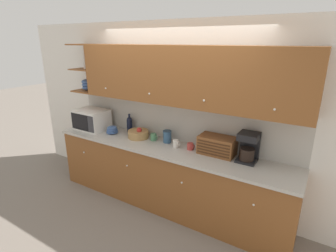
{
  "coord_description": "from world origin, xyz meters",
  "views": [
    {
      "loc": [
        1.81,
        -3.15,
        2.34
      ],
      "look_at": [
        0.0,
        -0.21,
        1.2
      ],
      "focal_mm": 28.0,
      "sensor_mm": 36.0,
      "label": 1
    }
  ],
  "objects_px": {
    "bowl_stack_on_counter": "(112,130)",
    "mug": "(190,146)",
    "fruit_basket": "(138,134)",
    "bread_box": "(217,145)",
    "coffee_maker": "(248,147)",
    "microwave": "(92,120)",
    "mug_blue_second": "(154,137)",
    "mug_patterned_third": "(176,144)",
    "wine_bottle": "(130,124)",
    "storage_canister": "(167,136)"
  },
  "relations": [
    {
      "from": "bread_box",
      "to": "coffee_maker",
      "type": "xyz_separation_m",
      "value": [
        0.39,
        0.01,
        0.06
      ]
    },
    {
      "from": "bowl_stack_on_counter",
      "to": "mug",
      "type": "xyz_separation_m",
      "value": [
        1.35,
        0.07,
        -0.01
      ]
    },
    {
      "from": "microwave",
      "to": "mug_blue_second",
      "type": "distance_m",
      "value": 1.17
    },
    {
      "from": "microwave",
      "to": "storage_canister",
      "type": "relative_size",
      "value": 2.98
    },
    {
      "from": "mug_blue_second",
      "to": "mug",
      "type": "xyz_separation_m",
      "value": [
        0.62,
        -0.03,
        -0.01
      ]
    },
    {
      "from": "bowl_stack_on_counter",
      "to": "storage_canister",
      "type": "xyz_separation_m",
      "value": [
        0.94,
        0.13,
        0.03
      ]
    },
    {
      "from": "microwave",
      "to": "bread_box",
      "type": "height_order",
      "value": "microwave"
    },
    {
      "from": "bowl_stack_on_counter",
      "to": "coffee_maker",
      "type": "relative_size",
      "value": 0.52
    },
    {
      "from": "microwave",
      "to": "bowl_stack_on_counter",
      "type": "distance_m",
      "value": 0.45
    },
    {
      "from": "mug_blue_second",
      "to": "bowl_stack_on_counter",
      "type": "bearing_deg",
      "value": -172.57
    },
    {
      "from": "storage_canister",
      "to": "coffee_maker",
      "type": "xyz_separation_m",
      "value": [
        1.15,
        -0.0,
        0.09
      ]
    },
    {
      "from": "wine_bottle",
      "to": "mug",
      "type": "xyz_separation_m",
      "value": [
        1.15,
        -0.12,
        -0.09
      ]
    },
    {
      "from": "storage_canister",
      "to": "mug_patterned_third",
      "type": "bearing_deg",
      "value": -25.79
    },
    {
      "from": "mug_blue_second",
      "to": "mug",
      "type": "bearing_deg",
      "value": -2.35
    },
    {
      "from": "mug_patterned_third",
      "to": "mug",
      "type": "bearing_deg",
      "value": 9.19
    },
    {
      "from": "fruit_basket",
      "to": "mug_blue_second",
      "type": "relative_size",
      "value": 3.0
    },
    {
      "from": "bread_box",
      "to": "coffee_maker",
      "type": "distance_m",
      "value": 0.4
    },
    {
      "from": "bowl_stack_on_counter",
      "to": "wine_bottle",
      "type": "xyz_separation_m",
      "value": [
        0.2,
        0.19,
        0.08
      ]
    },
    {
      "from": "coffee_maker",
      "to": "fruit_basket",
      "type": "bearing_deg",
      "value": -177.65
    },
    {
      "from": "storage_canister",
      "to": "bread_box",
      "type": "distance_m",
      "value": 0.76
    },
    {
      "from": "bowl_stack_on_counter",
      "to": "mug",
      "type": "distance_m",
      "value": 1.35
    },
    {
      "from": "microwave",
      "to": "fruit_basket",
      "type": "relative_size",
      "value": 1.7
    },
    {
      "from": "bowl_stack_on_counter",
      "to": "mug_blue_second",
      "type": "bearing_deg",
      "value": 7.43
    },
    {
      "from": "bread_box",
      "to": "fruit_basket",
      "type": "bearing_deg",
      "value": -177.44
    },
    {
      "from": "bowl_stack_on_counter",
      "to": "mug_patterned_third",
      "type": "bearing_deg",
      "value": 1.82
    },
    {
      "from": "fruit_basket",
      "to": "mug_blue_second",
      "type": "xyz_separation_m",
      "value": [
        0.26,
        0.03,
        -0.01
      ]
    },
    {
      "from": "mug",
      "to": "coffee_maker",
      "type": "height_order",
      "value": "coffee_maker"
    },
    {
      "from": "mug_patterned_third",
      "to": "bowl_stack_on_counter",
      "type": "bearing_deg",
      "value": -178.18
    },
    {
      "from": "bread_box",
      "to": "coffee_maker",
      "type": "height_order",
      "value": "coffee_maker"
    },
    {
      "from": "storage_canister",
      "to": "coffee_maker",
      "type": "height_order",
      "value": "coffee_maker"
    },
    {
      "from": "bowl_stack_on_counter",
      "to": "bread_box",
      "type": "relative_size",
      "value": 0.41
    },
    {
      "from": "coffee_maker",
      "to": "mug",
      "type": "bearing_deg",
      "value": -175.23
    },
    {
      "from": "storage_canister",
      "to": "coffee_maker",
      "type": "relative_size",
      "value": 0.49
    },
    {
      "from": "storage_canister",
      "to": "wine_bottle",
      "type": "bearing_deg",
      "value": 175.47
    },
    {
      "from": "wine_bottle",
      "to": "mug_patterned_third",
      "type": "xyz_separation_m",
      "value": [
        0.94,
        -0.16,
        -0.08
      ]
    },
    {
      "from": "fruit_basket",
      "to": "mug_blue_second",
      "type": "height_order",
      "value": "fruit_basket"
    },
    {
      "from": "mug",
      "to": "bread_box",
      "type": "relative_size",
      "value": 0.21
    },
    {
      "from": "fruit_basket",
      "to": "bread_box",
      "type": "bearing_deg",
      "value": 2.56
    },
    {
      "from": "fruit_basket",
      "to": "mug_patterned_third",
      "type": "bearing_deg",
      "value": -2.47
    },
    {
      "from": "wine_bottle",
      "to": "mug_patterned_third",
      "type": "height_order",
      "value": "wine_bottle"
    },
    {
      "from": "fruit_basket",
      "to": "bread_box",
      "type": "distance_m",
      "value": 1.23
    },
    {
      "from": "storage_canister",
      "to": "mug",
      "type": "relative_size",
      "value": 1.84
    },
    {
      "from": "bowl_stack_on_counter",
      "to": "mug",
      "type": "height_order",
      "value": "bowl_stack_on_counter"
    },
    {
      "from": "fruit_basket",
      "to": "storage_canister",
      "type": "relative_size",
      "value": 1.75
    },
    {
      "from": "microwave",
      "to": "fruit_basket",
      "type": "distance_m",
      "value": 0.91
    },
    {
      "from": "microwave",
      "to": "mug_patterned_third",
      "type": "bearing_deg",
      "value": 1.69
    },
    {
      "from": "bowl_stack_on_counter",
      "to": "coffee_maker",
      "type": "distance_m",
      "value": 2.1
    },
    {
      "from": "storage_canister",
      "to": "mug",
      "type": "distance_m",
      "value": 0.41
    },
    {
      "from": "mug_patterned_third",
      "to": "mug",
      "type": "relative_size",
      "value": 1.14
    },
    {
      "from": "fruit_basket",
      "to": "mug_patterned_third",
      "type": "height_order",
      "value": "fruit_basket"
    }
  ]
}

